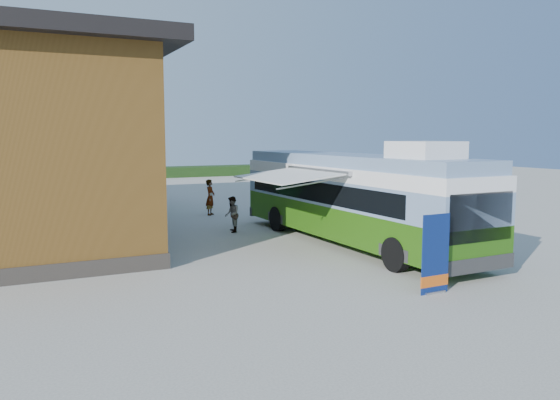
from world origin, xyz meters
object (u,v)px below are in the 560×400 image
banner (435,261)px  person_a (210,197)px  picnic_table (361,223)px  person_b (232,214)px  bus (351,195)px  slurry_tanker (123,193)px

banner → person_a: 16.44m
banner → picnic_table: (3.06, 8.01, -0.36)m
banner → person_b: bearing=96.8°
picnic_table → person_a: size_ratio=0.75×
bus → slurry_tanker: (-6.59, 11.90, -0.75)m
picnic_table → bus: bearing=-148.4°
person_b → slurry_tanker: size_ratio=0.31×
person_a → person_b: size_ratio=1.21×
bus → banner: size_ratio=6.12×
bus → picnic_table: size_ratio=9.21×
person_a → person_b: bearing=-150.6°
bus → person_b: bus is taller
bus → person_a: size_ratio=6.92×
banner → slurry_tanker: (-4.91, 18.54, 0.29)m
person_b → slurry_tanker: (-3.33, 7.49, 0.38)m
person_a → slurry_tanker: (-4.14, 2.12, 0.22)m
bus → person_b: (-3.26, 4.40, -1.13)m
picnic_table → person_b: (-4.64, 3.04, 0.27)m
banner → person_b: banner is taller
banner → person_b: size_ratio=1.36×
picnic_table → slurry_tanker: slurry_tanker is taller
picnic_table → slurry_tanker: bearing=114.2°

